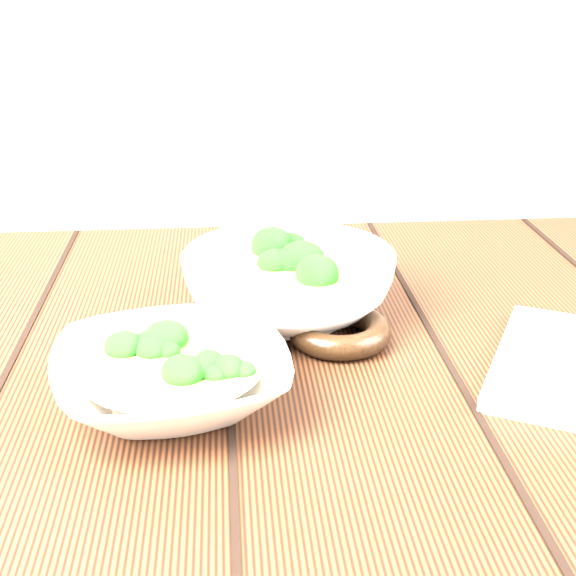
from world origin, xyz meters
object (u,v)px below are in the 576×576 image
at_px(table, 254,472).
at_px(soup_bowl_back, 289,282).
at_px(trivet, 340,331).
at_px(soup_bowl_front, 172,375).

distance_m(table, soup_bowl_back, 0.19).
height_order(table, trivet, trivet).
xyz_separation_m(table, trivet, (0.09, 0.04, 0.13)).
relative_size(table, soup_bowl_back, 5.28).
bearing_deg(trivet, soup_bowl_back, 122.63).
relative_size(table, soup_bowl_front, 5.34).
bearing_deg(table, trivet, 23.12).
bearing_deg(table, soup_bowl_back, 67.88).
height_order(table, soup_bowl_back, soup_bowl_back).
bearing_deg(soup_bowl_front, trivet, 32.87).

